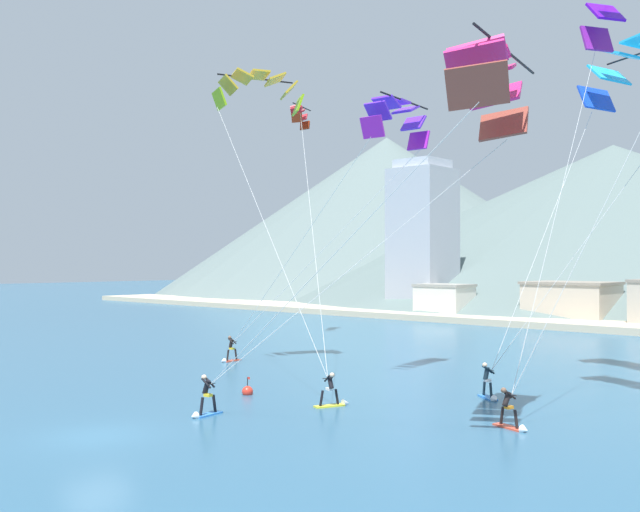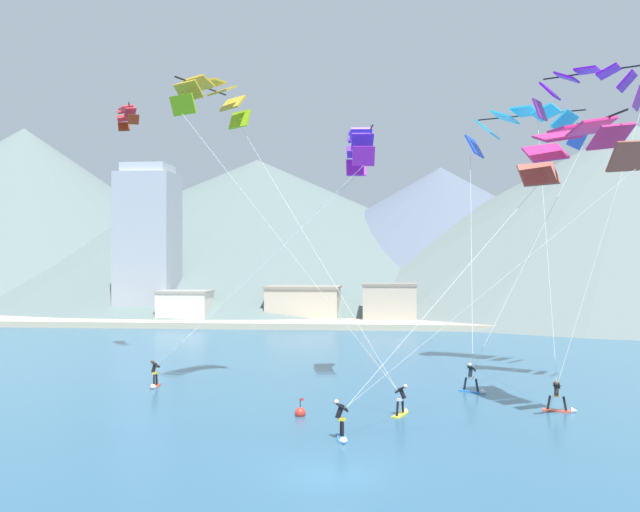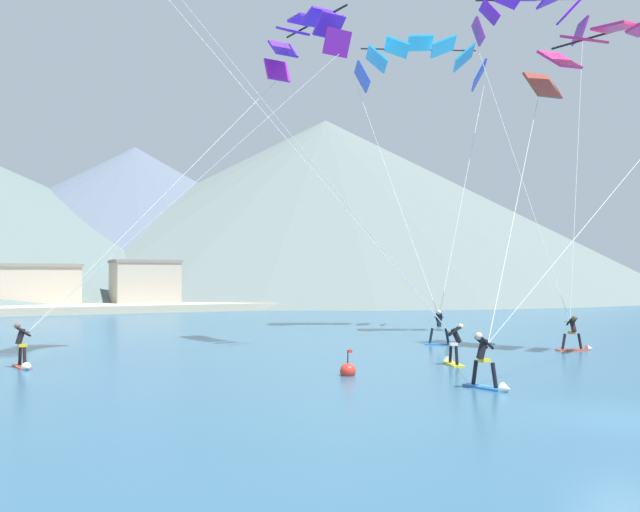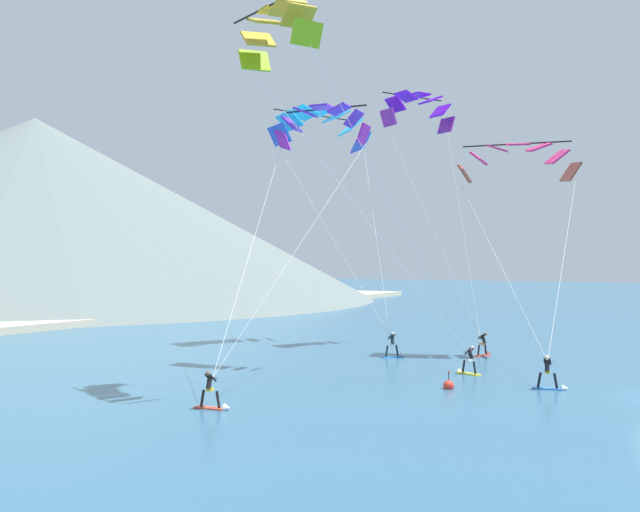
{
  "view_description": "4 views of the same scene",
  "coord_description": "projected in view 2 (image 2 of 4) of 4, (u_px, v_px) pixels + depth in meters",
  "views": [
    {
      "loc": [
        24.8,
        -14.24,
        6.65
      ],
      "look_at": [
        -0.89,
        13.47,
        7.0
      ],
      "focal_mm": 40.0,
      "sensor_mm": 36.0,
      "label": 1
    },
    {
      "loc": [
        2.07,
        -26.09,
        7.94
      ],
      "look_at": [
        -2.13,
        18.86,
        8.11
      ],
      "focal_mm": 40.0,
      "sensor_mm": 36.0,
      "label": 2
    },
    {
      "loc": [
        -14.42,
        -12.15,
        3.52
      ],
      "look_at": [
        -0.74,
        14.74,
        4.3
      ],
      "focal_mm": 40.0,
      "sensor_mm": 36.0,
      "label": 3
    },
    {
      "loc": [
        -36.86,
        -2.9,
        6.45
      ],
      "look_at": [
        -2.36,
        17.09,
        6.78
      ],
      "focal_mm": 40.0,
      "sensor_mm": 36.0,
      "label": 4
    }
  ],
  "objects": [
    {
      "name": "parafoil_kite_mid_center",
      "position": [
        587.0,
        87.0,
        42.72
      ],
      "size": [
        6.28,
        8.0,
        18.02
      ],
      "color": "#7D2096"
    },
    {
      "name": "mountain_peak_far_spur",
      "position": [
        257.0,
        229.0,
        145.55
      ],
      "size": [
        126.53,
        126.53,
        28.2
      ],
      "color": "slate",
      "rests_on": "ground"
    },
    {
      "name": "shoreline_strip",
      "position": [
        369.0,
        323.0,
        83.29
      ],
      "size": [
        180.0,
        10.0,
        0.7
      ],
      "primitive_type": "cube",
      "color": "beige",
      "rests_on": "ground"
    },
    {
      "name": "mountain_peak_west_ridge",
      "position": [
        24.0,
        213.0,
        141.03
      ],
      "size": [
        99.13,
        99.13,
        33.85
      ],
      "color": "slate",
      "rests_on": "ground"
    },
    {
      "name": "highrise_tower",
      "position": [
        148.0,
        244.0,
        91.4
      ],
      "size": [
        7.0,
        7.0,
        20.04
      ],
      "color": "#A8ADB7",
      "rests_on": "ground"
    },
    {
      "name": "ground_plane",
      "position": [
        330.0,
        475.0,
        26.14
      ],
      "size": [
        400.0,
        400.0,
        0.0
      ],
      "primitive_type": "plane",
      "color": "#2D5B7A"
    },
    {
      "name": "parafoil_kite_far_left",
      "position": [
        358.0,
        148.0,
        44.61
      ],
      "size": [
        13.45,
        5.96,
        14.56
      ],
      "color": "purple"
    },
    {
      "name": "kitesurfer_mid_center",
      "position": [
        561.0,
        402.0,
        36.89
      ],
      "size": [
        1.78,
        0.92,
        1.73
      ],
      "color": "#E54C33",
      "rests_on": "ground"
    },
    {
      "name": "mountain_peak_east_shoulder",
      "position": [
        441.0,
        234.0,
        134.57
      ],
      "size": [
        88.7,
        88.7,
        25.27
      ],
      "color": "slate",
      "rests_on": "ground"
    },
    {
      "name": "kitesurfer_near_trail",
      "position": [
        402.0,
        405.0,
        36.19
      ],
      "size": [
        0.99,
        1.77,
        1.69
      ],
      "color": "yellow",
      "rests_on": "ground"
    },
    {
      "name": "shore_building_quay_east",
      "position": [
        185.0,
        307.0,
        86.59
      ],
      "size": [
        6.28,
        4.69,
        4.08
      ],
      "color": "silver",
      "rests_on": "ground"
    },
    {
      "name": "parafoil_kite_near_lead",
      "position": [
        575.0,
        145.0,
        34.68
      ],
      "size": [
        13.47,
        8.29,
        13.23
      ],
      "color": "#9D4231"
    },
    {
      "name": "parafoil_kite_far_right",
      "position": [
        525.0,
        126.0,
        50.24
      ],
      "size": [
        8.78,
        11.08,
        17.19
      ],
      "color": "blue"
    },
    {
      "name": "parafoil_kite_near_trail",
      "position": [
        212.0,
        98.0,
        42.83
      ],
      "size": [
        12.98,
        8.61,
        17.38
      ],
      "color": "#8BBD14"
    },
    {
      "name": "kitesurfer_far_right",
      "position": [
        474.0,
        383.0,
        42.22
      ],
      "size": [
        1.64,
        1.35,
        1.83
      ],
      "color": "#337FDB",
      "rests_on": "ground"
    },
    {
      "name": "mountain_peak_central_summit",
      "position": [
        632.0,
        214.0,
        122.3
      ],
      "size": [
        116.54,
        116.54,
        31.16
      ],
      "color": "slate",
      "rests_on": "ground"
    },
    {
      "name": "race_marker_buoy",
      "position": [
        300.0,
        413.0,
        35.9
      ],
      "size": [
        0.56,
        0.56,
        1.02
      ],
      "color": "red",
      "rests_on": "ground"
    },
    {
      "name": "shore_building_harbour_front",
      "position": [
        304.0,
        304.0,
        88.87
      ],
      "size": [
        9.18,
        7.08,
        4.54
      ],
      "color": "beige",
      "rests_on": "ground"
    },
    {
      "name": "shore_building_promenade_mid",
      "position": [
        389.0,
        304.0,
        85.71
      ],
      "size": [
        6.56,
        4.68,
        4.98
      ],
      "color": "#B7AD9E",
      "rests_on": "ground"
    },
    {
      "name": "kitesurfer_far_left",
      "position": [
        154.0,
        379.0,
        43.94
      ],
      "size": [
        0.62,
        1.78,
        1.77
      ],
      "color": "#E54C33",
      "rests_on": "ground"
    },
    {
      "name": "kitesurfer_near_lead",
      "position": [
        342.0,
        427.0,
        31.12
      ],
      "size": [
        0.68,
        1.78,
        1.82
      ],
      "color": "#337FDB",
      "rests_on": "ground"
    },
    {
      "name": "parafoil_kite_distant_high_outer",
      "position": [
        127.0,
        115.0,
        58.35
      ],
      "size": [
        2.88,
        3.78,
        1.81
      ],
      "color": "maroon"
    }
  ]
}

